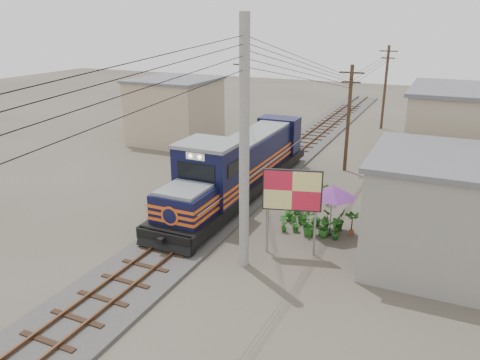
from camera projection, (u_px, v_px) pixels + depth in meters
The scene contains 16 objects.
ground at pixel (179, 243), 21.41m from camera, with size 120.00×120.00×0.00m, color #473F35.
ballast at pixel (261, 178), 29.98m from camera, with size 3.60×70.00×0.16m, color #595651.
track at pixel (261, 175), 29.92m from camera, with size 1.15×70.00×0.12m.
locomotive at pixel (239, 168), 26.60m from camera, with size 2.91×15.82×3.92m.
utility_pole_main at pixel (244, 149), 17.97m from camera, with size 0.40×0.40×10.00m.
wooden_pole_mid at pixel (348, 117), 30.48m from camera, with size 1.60×0.24×7.00m.
wooden_pole_far at pixel (385, 86), 42.31m from camera, with size 1.60×0.24×7.50m.
wooden_pole_left at pixel (241, 98), 37.64m from camera, with size 1.60×0.24×7.00m.
power_lines at pixel (250, 59), 26.29m from camera, with size 9.65×19.00×3.30m.
shophouse_front at pixel (462, 214), 18.71m from camera, with size 7.35×6.30×4.70m.
shophouse_back at pixel (456, 125), 35.33m from camera, with size 6.30×6.30×4.20m.
shophouse_left at pixel (176, 110), 38.23m from camera, with size 6.30×6.30×5.20m.
billboard at pixel (292, 192), 19.59m from camera, with size 2.43×0.78×3.85m.
market_umbrella at pixel (332, 191), 21.69m from camera, with size 2.83×2.83×2.45m.
vendor at pixel (370, 202), 24.02m from camera, with size 0.61×0.40×1.67m, color black.
plant_nursery at pixel (311, 219), 22.83m from camera, with size 3.37×3.36×1.12m.
Camera 1 is at (10.55, -16.37, 9.77)m, focal length 35.00 mm.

